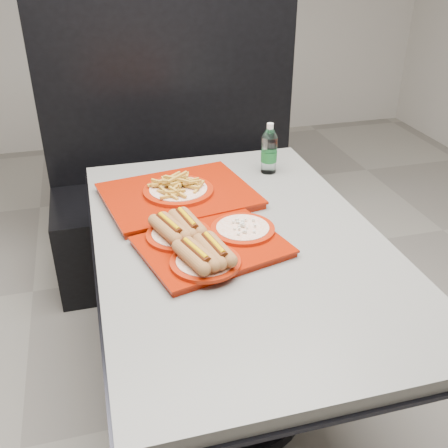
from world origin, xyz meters
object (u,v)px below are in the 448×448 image
object	(u,v)px
diner_table	(239,280)
tray_near	(206,242)
tray_far	(178,192)
water_bottle	(269,151)
booth_bench	(179,191)

from	to	relation	value
diner_table	tray_near	world-z (taller)	tray_near
tray_near	tray_far	xyz separation A→B (m)	(-0.02, 0.37, -0.00)
tray_far	water_bottle	world-z (taller)	water_bottle
diner_table	tray_near	bearing A→B (deg)	-155.70
tray_far	diner_table	bearing A→B (deg)	-66.47
water_bottle	booth_bench	bearing A→B (deg)	112.61
diner_table	booth_bench	distance (m)	1.11
tray_near	water_bottle	size ratio (longest dim) A/B	2.39
booth_bench	tray_far	size ratio (longest dim) A/B	2.33
diner_table	water_bottle	size ratio (longest dim) A/B	6.98
diner_table	booth_bench	xyz separation A→B (m)	(0.00, 1.09, -0.18)
tray_near	water_bottle	distance (m)	0.65
booth_bench	tray_near	size ratio (longest dim) A/B	2.77
diner_table	tray_near	distance (m)	0.24
tray_far	water_bottle	xyz separation A→B (m)	(0.40, 0.15, 0.06)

